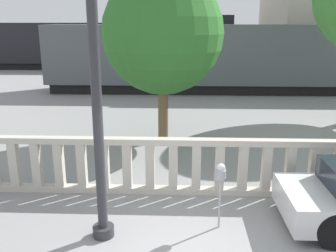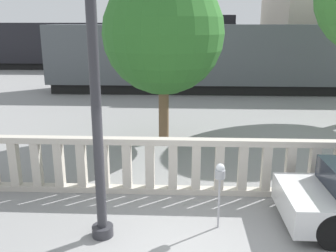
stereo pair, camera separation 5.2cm
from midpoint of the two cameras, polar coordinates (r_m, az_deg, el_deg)
balustrade at (r=8.65m, az=2.70°, el=-6.18°), size 12.88×0.24×1.34m
lamppost at (r=6.34m, az=-11.12°, el=11.56°), size 0.40×0.40×6.90m
parking_meter at (r=7.16m, az=8.12°, el=-7.49°), size 0.20×0.20×1.33m
train_near at (r=21.60m, az=13.08°, el=10.13°), size 22.52×2.62×4.32m
train_far at (r=32.31m, az=-8.38°, el=12.12°), size 20.34×2.69×4.38m
tree_right at (r=12.14m, az=-0.57°, el=13.88°), size 3.86×3.86×5.45m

